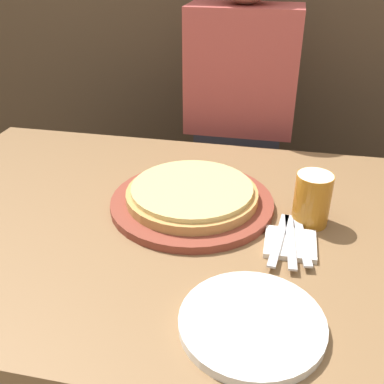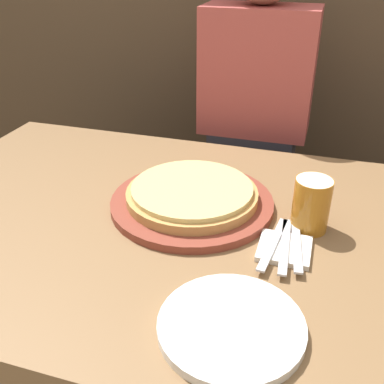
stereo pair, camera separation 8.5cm
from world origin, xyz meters
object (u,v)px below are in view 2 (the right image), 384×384
object	(u,v)px
beer_glass	(312,203)
pizza_on_board	(192,198)
dinner_plate	(231,326)
fork	(273,243)
spoon	(297,247)
dinner_knife	(285,245)
diner_person	(253,146)

from	to	relation	value
beer_glass	pizza_on_board	bearing A→B (deg)	176.78
dinner_plate	fork	bearing A→B (deg)	82.11
fork	spoon	size ratio (longest dim) A/B	1.17
beer_glass	dinner_knife	bearing A→B (deg)	-111.58
beer_glass	dinner_knife	xyz separation A→B (m)	(-0.04, -0.10, -0.05)
pizza_on_board	dinner_plate	size ratio (longest dim) A/B	1.60
dinner_plate	dinner_knife	distance (m)	0.26
dinner_plate	diner_person	bearing A→B (deg)	97.77
fork	dinner_knife	xyz separation A→B (m)	(0.02, 0.00, 0.00)
pizza_on_board	dinner_knife	bearing A→B (deg)	-26.38
pizza_on_board	diner_person	size ratio (longest dim) A/B	0.30
beer_glass	spoon	bearing A→B (deg)	-98.86
spoon	dinner_plate	bearing A→B (deg)	-108.67
pizza_on_board	dinner_plate	xyz separation A→B (m)	(0.18, -0.37, -0.02)
beer_glass	fork	world-z (taller)	beer_glass
dinner_knife	spoon	bearing A→B (deg)	0.00
dinner_plate	dinner_knife	bearing A→B (deg)	76.60
dinner_plate	dinner_knife	size ratio (longest dim) A/B	1.25
fork	dinner_knife	world-z (taller)	same
spoon	diner_person	size ratio (longest dim) A/B	0.13
beer_glass	spoon	world-z (taller)	beer_glass
beer_glass	fork	size ratio (longest dim) A/B	0.62
beer_glass	spoon	distance (m)	0.12
pizza_on_board	diner_person	bearing A→B (deg)	85.39
pizza_on_board	dinner_knife	xyz separation A→B (m)	(0.24, -0.12, -0.01)
beer_glass	diner_person	bearing A→B (deg)	110.61
pizza_on_board	fork	distance (m)	0.25
dinner_knife	diner_person	distance (m)	0.76
dinner_plate	diner_person	world-z (taller)	diner_person
beer_glass	diner_person	size ratio (longest dim) A/B	0.09
fork	dinner_knife	size ratio (longest dim) A/B	1.00
spoon	diner_person	distance (m)	0.77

